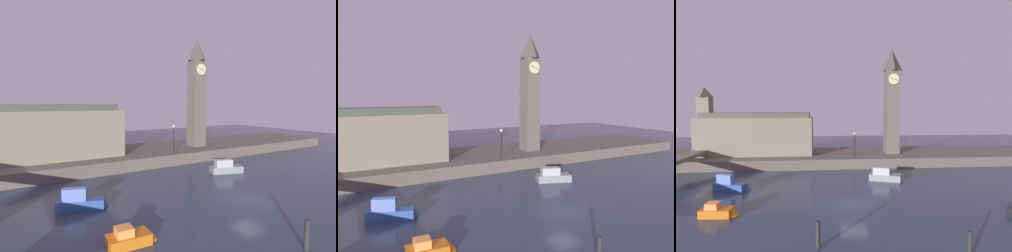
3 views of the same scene
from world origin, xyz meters
TOP-DOWN VIEW (x-y plane):
  - ground_plane at (0.00, 0.00)m, footprint 120.00×120.00m
  - far_embankment at (0.00, 20.00)m, footprint 70.00×12.00m
  - clock_tower at (8.53, 18.76)m, footprint 2.44×2.48m
  - parliament_hall at (-13.92, 19.70)m, footprint 17.96×5.54m
  - streetlamp at (1.95, 15.23)m, footprint 0.36×0.36m
  - mooring_post_left at (-3.25, -7.31)m, footprint 0.29×0.29m
  - boat_cruiser_grey at (5.13, 7.86)m, footprint 4.77×2.60m
  - boat_patrol_orange at (-11.48, -1.57)m, footprint 3.20×1.48m
  - boat_tour_blue at (-12.86, 5.21)m, footprint 4.21×2.05m

SIDE VIEW (x-z plane):
  - ground_plane at x=0.00m, z-range 0.00..0.00m
  - boat_patrol_orange at x=-11.48m, z-range -0.17..1.01m
  - boat_cruiser_grey at x=5.13m, z-range -0.25..1.45m
  - boat_tour_blue at x=-12.86m, z-range -0.27..1.58m
  - far_embankment at x=0.00m, z-range 0.00..1.50m
  - mooring_post_left at x=-3.25m, z-range 0.00..1.77m
  - streetlamp at x=1.95m, z-range 1.98..5.86m
  - parliament_hall at x=-13.92m, z-range -0.54..10.27m
  - clock_tower at x=8.53m, z-range 1.78..18.67m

